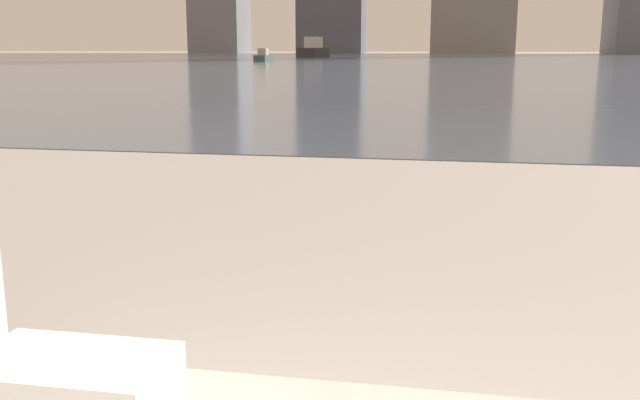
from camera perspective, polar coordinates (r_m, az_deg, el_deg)
The scene contains 4 objects.
towel_stack at distance 1.07m, azimuth -19.14°, elevation -14.75°, with size 0.27×0.16×0.12m.
harbor_water at distance 62.10m, azimuth 10.67°, elevation 10.96°, with size 180.00×110.00×0.01m.
harbor_boat_2 at distance 55.76m, azimuth -4.57°, elevation 11.37°, with size 0.96×2.61×0.97m.
harbor_boat_4 at distance 74.14m, azimuth -0.53°, elevation 11.89°, with size 2.43×5.67×2.06m.
Camera 1 is at (0.28, -0.08, 1.11)m, focal length 40.00 mm.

